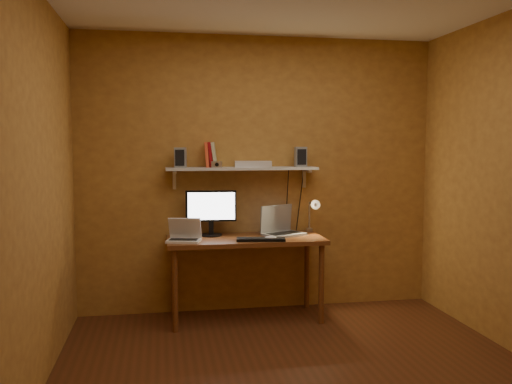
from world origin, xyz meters
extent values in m
cube|color=#552816|center=(0.00, 0.00, -0.01)|extent=(3.40, 3.20, 0.02)
cube|color=#B88638|center=(0.00, 1.61, 1.30)|extent=(3.40, 0.02, 2.60)
cube|color=#B88638|center=(0.00, -1.61, 1.30)|extent=(3.40, 0.02, 2.60)
cube|color=#B88638|center=(-1.71, 0.00, 1.30)|extent=(0.02, 3.20, 2.60)
cube|color=brown|center=(-0.18, 1.28, 0.73)|extent=(1.40, 0.60, 0.04)
cylinder|color=brown|center=(-0.82, 1.04, 0.35)|extent=(0.05, 0.05, 0.71)
cylinder|color=brown|center=(0.46, 1.04, 0.35)|extent=(0.05, 0.05, 0.71)
cylinder|color=brown|center=(-0.82, 1.52, 0.35)|extent=(0.05, 0.05, 0.71)
cylinder|color=brown|center=(0.46, 1.52, 0.35)|extent=(0.05, 0.05, 0.71)
cube|color=silver|center=(-0.18, 1.47, 1.36)|extent=(1.40, 0.25, 0.02)
cube|color=silver|center=(-0.80, 1.58, 1.26)|extent=(0.03, 0.03, 0.18)
cube|color=silver|center=(0.44, 1.58, 1.26)|extent=(0.03, 0.03, 0.18)
cylinder|color=black|center=(-0.48, 1.43, 0.76)|extent=(0.21, 0.21, 0.01)
cube|color=black|center=(-0.48, 1.43, 0.83)|extent=(0.05, 0.04, 0.14)
cube|color=black|center=(-0.48, 1.43, 1.02)|extent=(0.46, 0.08, 0.28)
cube|color=white|center=(-0.48, 1.41, 1.02)|extent=(0.42, 0.05, 0.25)
cube|color=gray|center=(0.19, 1.33, 0.76)|extent=(0.43, 0.38, 0.02)
cube|color=black|center=(0.19, 1.33, 0.77)|extent=(0.33, 0.26, 0.00)
cube|color=gray|center=(0.13, 1.44, 0.90)|extent=(0.33, 0.19, 0.25)
cube|color=#131D3E|center=(0.13, 1.44, 0.90)|extent=(0.29, 0.16, 0.21)
cube|color=white|center=(-0.74, 1.15, 0.76)|extent=(0.32, 0.25, 0.02)
cube|color=black|center=(-0.74, 1.15, 0.77)|extent=(0.26, 0.16, 0.00)
cube|color=white|center=(-0.72, 1.21, 0.86)|extent=(0.29, 0.15, 0.19)
cube|color=black|center=(-0.72, 1.21, 0.86)|extent=(0.25, 0.12, 0.15)
cube|color=black|center=(-0.08, 1.09, 0.76)|extent=(0.44, 0.20, 0.02)
ellipsoid|color=white|center=(0.01, 1.10, 0.77)|extent=(0.12, 0.10, 0.04)
cube|color=silver|center=(0.48, 1.52, 0.74)|extent=(0.05, 0.06, 0.08)
cylinder|color=silver|center=(0.48, 1.52, 0.89)|extent=(0.02, 0.02, 0.28)
cylinder|color=silver|center=(0.48, 1.44, 1.03)|extent=(0.01, 0.16, 0.01)
cone|color=silver|center=(0.48, 1.36, 1.03)|extent=(0.09, 0.09, 0.09)
sphere|color=#FFE0A5|center=(0.48, 1.34, 1.03)|extent=(0.04, 0.04, 0.04)
cube|color=gray|center=(-0.75, 1.46, 1.47)|extent=(0.12, 0.12, 0.18)
cube|color=gray|center=(0.37, 1.47, 1.47)|extent=(0.11, 0.11, 0.19)
cube|color=#F4522D|center=(-0.50, 1.50, 1.49)|extent=(0.07, 0.16, 0.23)
cube|color=maroon|center=(-0.47, 1.50, 1.49)|extent=(0.07, 0.16, 0.23)
cube|color=beige|center=(-0.44, 1.50, 1.49)|extent=(0.08, 0.16, 0.23)
cube|color=silver|center=(-0.43, 1.40, 1.40)|extent=(0.10, 0.03, 0.06)
cylinder|color=black|center=(-0.43, 1.38, 1.40)|extent=(0.03, 0.02, 0.03)
cube|color=white|center=(-0.08, 1.47, 1.40)|extent=(0.36, 0.27, 0.06)
camera|label=1|loc=(-0.93, -3.48, 1.58)|focal=38.00mm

